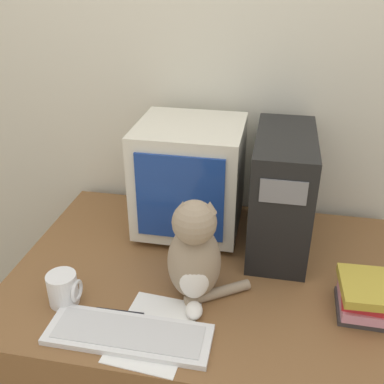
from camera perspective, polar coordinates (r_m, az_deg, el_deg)
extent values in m
cube|color=beige|center=(1.84, 5.02, 12.98)|extent=(7.00, 0.05, 2.50)
cube|color=brown|center=(1.84, 1.81, -19.18)|extent=(1.33, 0.94, 0.75)
cube|color=beige|center=(1.81, -0.22, -4.05)|extent=(0.27, 0.22, 0.02)
cube|color=beige|center=(1.70, -0.23, 2.12)|extent=(0.39, 0.36, 0.41)
cube|color=navy|center=(1.54, -1.58, -0.84)|extent=(0.31, 0.01, 0.32)
cube|color=black|center=(1.64, 11.25, 0.02)|extent=(0.20, 0.45, 0.43)
cube|color=slate|center=(1.38, 11.52, -0.01)|extent=(0.14, 0.01, 0.08)
cube|color=silver|center=(1.36, -8.05, -17.49)|extent=(0.48, 0.16, 0.02)
cube|color=silver|center=(1.35, -8.08, -17.18)|extent=(0.43, 0.12, 0.00)
ellipsoid|color=gray|center=(1.41, 0.29, -8.84)|extent=(0.20, 0.20, 0.25)
ellipsoid|color=white|center=(1.37, 0.28, -11.08)|extent=(0.10, 0.06, 0.14)
sphere|color=gray|center=(1.29, 0.30, -3.88)|extent=(0.15, 0.15, 0.13)
cone|color=gray|center=(1.27, -1.17, -1.89)|extent=(0.04, 0.04, 0.04)
cone|color=gray|center=(1.27, 2.29, -1.90)|extent=(0.04, 0.04, 0.04)
ellipsoid|color=white|center=(1.40, 0.27, -14.79)|extent=(0.07, 0.08, 0.04)
cylinder|color=gray|center=(1.47, 3.29, -12.65)|extent=(0.20, 0.15, 0.03)
cube|color=#383333|center=(1.51, 20.63, -13.68)|extent=(0.15, 0.16, 0.02)
cube|color=pink|center=(1.50, 20.60, -12.92)|extent=(0.12, 0.17, 0.03)
cube|color=red|center=(1.48, 21.09, -11.99)|extent=(0.14, 0.16, 0.03)
cube|color=gold|center=(1.45, 21.11, -11.20)|extent=(0.15, 0.19, 0.03)
cylinder|color=black|center=(1.44, -9.12, -14.73)|extent=(0.15, 0.01, 0.01)
cube|color=white|center=(1.37, -4.85, -17.18)|extent=(0.23, 0.31, 0.00)
cylinder|color=white|center=(1.48, -16.09, -11.73)|extent=(0.09, 0.09, 0.10)
torus|color=white|center=(1.46, -14.42, -12.05)|extent=(0.01, 0.07, 0.07)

